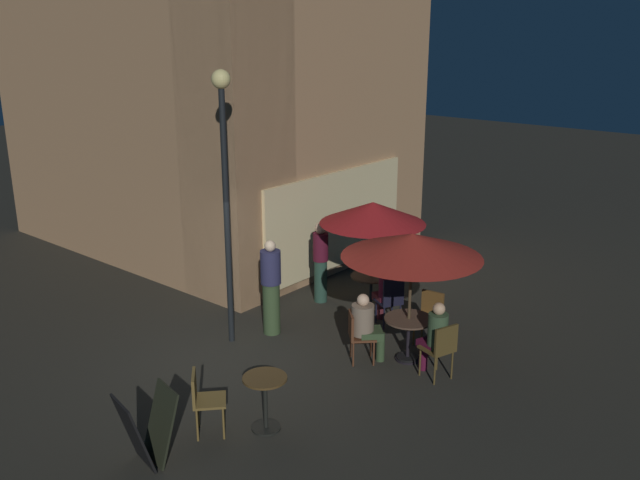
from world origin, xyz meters
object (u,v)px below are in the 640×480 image
menu_sandwich_board (147,429)px  cafe_chair_2 (430,312)px  patio_umbrella_0 (412,246)px  cafe_chair_4 (203,397)px  cafe_table_1 (371,284)px  patron_standing_4 (271,287)px  patron_standing_3 (321,261)px  street_lamp_near_corner (225,166)px  patron_seated_0 (366,323)px  cafe_chair_3 (391,298)px  patron_seated_1 (435,335)px  cafe_chair_1 (441,346)px  patio_umbrella_1 (373,213)px  cafe_chair_0 (357,333)px  cafe_table_0 (408,328)px  cafe_table_2 (265,395)px  patron_seated_2 (388,289)px

menu_sandwich_board → cafe_chair_2: menu_sandwich_board is taller
patio_umbrella_0 → cafe_chair_4: size_ratio=2.49×
cafe_table_1 → cafe_chair_4: cafe_chair_4 is taller
patron_standing_4 → patron_standing_3: bearing=-15.6°
cafe_chair_4 → street_lamp_near_corner: bearing=82.2°
street_lamp_near_corner → patron_seated_0: bearing=-68.6°
cafe_chair_3 → patron_seated_0: bearing=136.5°
patio_umbrella_0 → patron_standing_4: size_ratio=1.29×
menu_sandwich_board → patron_seated_0: bearing=5.8°
cafe_table_1 → patron_seated_0: 2.13m
street_lamp_near_corner → patron_seated_1: 4.28m
patio_umbrella_0 → cafe_chair_4: 3.94m
cafe_table_1 → cafe_chair_1: size_ratio=0.84×
patron_standing_3 → cafe_chair_4: bearing=89.6°
cafe_table_1 → cafe_chair_3: size_ratio=0.81×
patron_seated_1 → cafe_chair_2: bearing=-37.1°
cafe_table_1 → patron_seated_1: 2.72m
patron_seated_1 → patio_umbrella_1: bearing=-14.7°
patron_seated_0 → cafe_chair_1: bearing=-33.4°
cafe_chair_1 → cafe_chair_3: size_ratio=0.98×
cafe_chair_4 → patron_seated_0: bearing=34.8°
cafe_chair_1 → cafe_chair_4: size_ratio=1.04×
cafe_chair_1 → cafe_chair_0: bearing=32.4°
cafe_table_0 → cafe_chair_1: bearing=-108.2°
cafe_table_0 → cafe_table_2: bearing=173.1°
cafe_table_2 → patron_standing_3: 4.62m
patio_umbrella_1 → cafe_chair_1: size_ratio=2.31×
patron_seated_2 → patron_standing_4: (-1.63, 1.36, 0.18)m
patio_umbrella_0 → patron_seated_1: 1.42m
cafe_chair_1 → patron_standing_3: size_ratio=0.57×
cafe_table_0 → patron_seated_0: patron_seated_0 is taller
cafe_table_1 → patron_seated_2: bearing=-118.5°
patron_seated_0 → patron_seated_1: bearing=-29.7°
cafe_chair_2 → cafe_chair_4: bearing=-16.8°
cafe_table_2 → patron_seated_0: patron_seated_0 is taller
cafe_chair_0 → cafe_chair_2: bearing=25.1°
menu_sandwich_board → patron_standing_3: 5.75m
cafe_chair_1 → patron_seated_0: bearing=29.2°
cafe_chair_4 → patron_standing_4: 3.27m
patio_umbrella_1 → cafe_chair_4: bearing=-171.1°
cafe_chair_0 → cafe_table_0: bearing=0.0°
cafe_chair_0 → cafe_chair_1: cafe_chair_1 is taller
cafe_chair_4 → patron_seated_2: 4.52m
menu_sandwich_board → cafe_chair_3: menu_sandwich_board is taller
cafe_table_2 → patron_standing_3: size_ratio=0.48×
patio_umbrella_1 → patio_umbrella_0: bearing=-127.3°
cafe_chair_3 → cafe_chair_4: size_ratio=1.07×
cafe_chair_3 → cafe_chair_4: 4.45m
patio_umbrella_1 → cafe_chair_4: size_ratio=2.39×
patio_umbrella_0 → cafe_chair_3: size_ratio=2.34×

